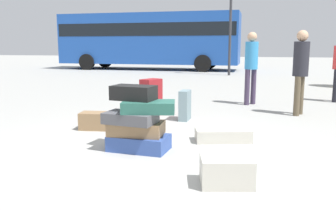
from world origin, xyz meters
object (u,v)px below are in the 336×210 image
(suitcase_slate_white_trunk, at_px, (185,105))
(suitcase_maroon_right_side, at_px, (151,96))
(suitcase_brown_foreground_far, at_px, (96,121))
(suitcase_cream_behind_tower, at_px, (223,135))
(suitcase_cream_left_side, at_px, (226,171))
(person_passerby_in_red, at_px, (301,65))
(person_tourist_with_camera, at_px, (251,62))
(parked_bus, at_px, (149,37))
(suitcase_tower, at_px, (138,122))

(suitcase_slate_white_trunk, bearing_deg, suitcase_maroon_right_side, 148.54)
(suitcase_brown_foreground_far, relative_size, suitcase_cream_behind_tower, 0.66)
(suitcase_cream_left_side, xyz_separation_m, person_passerby_in_red, (1.13, 4.02, 0.86))
(suitcase_maroon_right_side, xyz_separation_m, person_passerby_in_red, (2.94, 0.49, 0.65))
(suitcase_slate_white_trunk, relative_size, person_tourist_with_camera, 0.33)
(suitcase_cream_behind_tower, xyz_separation_m, suitcase_cream_left_side, (0.17, -1.65, 0.05))
(person_passerby_in_red, relative_size, parked_bus, 0.16)
(suitcase_slate_white_trunk, height_order, person_tourist_with_camera, person_tourist_with_camera)
(suitcase_brown_foreground_far, bearing_deg, suitcase_slate_white_trunk, 33.04)
(parked_bus, bearing_deg, suitcase_brown_foreground_far, -76.09)
(suitcase_slate_white_trunk, bearing_deg, suitcase_brown_foreground_far, -138.28)
(suitcase_brown_foreground_far, relative_size, suitcase_cream_left_side, 1.02)
(person_tourist_with_camera, bearing_deg, suitcase_brown_foreground_far, 2.59)
(parked_bus, bearing_deg, person_passerby_in_red, -60.55)
(suitcase_tower, bearing_deg, suitcase_slate_white_trunk, 83.30)
(suitcase_maroon_right_side, bearing_deg, suitcase_brown_foreground_far, -81.89)
(suitcase_cream_behind_tower, height_order, suitcase_maroon_right_side, suitcase_maroon_right_side)
(suitcase_brown_foreground_far, xyz_separation_m, person_tourist_with_camera, (2.46, 3.20, 0.87))
(suitcase_tower, distance_m, person_passerby_in_red, 3.94)
(suitcase_slate_white_trunk, relative_size, parked_bus, 0.05)
(suitcase_tower, distance_m, parked_bus, 16.28)
(suitcase_brown_foreground_far, xyz_separation_m, parked_bus, (-3.43, 14.61, 1.69))
(suitcase_tower, xyz_separation_m, suitcase_slate_white_trunk, (0.24, 2.05, -0.10))
(suitcase_maroon_right_side, relative_size, parked_bus, 0.07)
(suitcase_tower, xyz_separation_m, suitcase_maroon_right_side, (-0.57, 2.59, -0.03))
(suitcase_cream_behind_tower, distance_m, suitcase_maroon_right_side, 2.51)
(suitcase_tower, height_order, suitcase_cream_behind_tower, suitcase_tower)
(suitcase_brown_foreground_far, height_order, suitcase_maroon_right_side, suitcase_maroon_right_side)
(suitcase_slate_white_trunk, bearing_deg, suitcase_tower, -94.72)
(suitcase_slate_white_trunk, xyz_separation_m, person_tourist_with_camera, (1.16, 2.12, 0.73))
(person_passerby_in_red, bearing_deg, parked_bus, -126.73)
(suitcase_slate_white_trunk, bearing_deg, suitcase_cream_left_side, -69.51)
(suitcase_cream_behind_tower, relative_size, suitcase_cream_left_side, 1.55)
(suitcase_tower, distance_m, suitcase_cream_behind_tower, 1.32)
(suitcase_cream_behind_tower, bearing_deg, suitcase_slate_white_trunk, 106.60)
(suitcase_tower, distance_m, suitcase_maroon_right_side, 2.65)
(suitcase_maroon_right_side, xyz_separation_m, parked_bus, (-3.91, 12.99, 1.48))
(person_tourist_with_camera, xyz_separation_m, parked_bus, (-5.89, 11.41, 0.82))
(suitcase_tower, height_order, parked_bus, parked_bus)
(person_tourist_with_camera, bearing_deg, person_passerby_in_red, 81.76)
(suitcase_brown_foreground_far, bearing_deg, suitcase_cream_left_side, -46.45)
(suitcase_tower, bearing_deg, suitcase_brown_foreground_far, 137.44)
(suitcase_slate_white_trunk, bearing_deg, suitcase_cream_behind_tower, -56.30)
(suitcase_brown_foreground_far, bearing_deg, suitcase_cream_behind_tower, -13.64)
(suitcase_brown_foreground_far, distance_m, parked_bus, 15.10)
(parked_bus, bearing_deg, suitcase_maroon_right_side, -72.54)
(suitcase_maroon_right_side, bearing_deg, suitcase_tower, -52.76)
(suitcase_cream_left_side, height_order, person_passerby_in_red, person_passerby_in_red)
(person_tourist_with_camera, height_order, parked_bus, parked_bus)
(parked_bus, bearing_deg, person_tourist_with_camera, -61.99)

